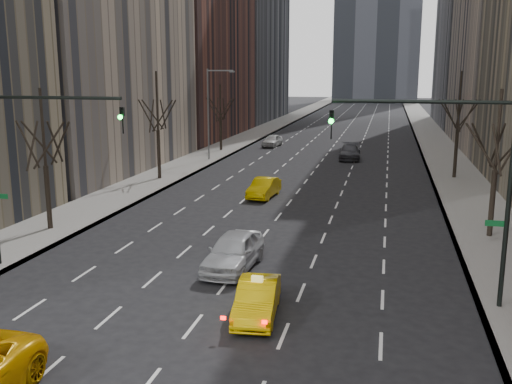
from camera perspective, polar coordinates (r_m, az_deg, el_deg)
The scene contains 15 objects.
sidewalk_left at distance 82.34m, azimuth -0.11°, elevation 5.81°, with size 4.50×320.00×0.15m, color slate.
sidewalk_right at distance 80.42m, azimuth 17.22°, elevation 5.13°, with size 4.50×320.00×0.15m, color slate.
tree_lw_b at distance 33.66m, azimuth -20.29°, elevation 2.47°, with size 3.36×3.50×7.82m.
tree_lw_c at distance 47.68m, azimuth -9.77°, elevation 5.99°, with size 3.36×3.50×8.74m.
tree_lw_d at distance 64.63m, azimuth -3.56°, elevation 7.22°, with size 3.36×3.50×7.36m.
tree_rw_b at distance 32.62m, azimuth 22.78°, elevation 2.00°, with size 3.36×3.50×7.82m.
tree_rw_c at distance 50.27m, azimuth 19.49°, elevation 5.78°, with size 3.36×3.50×8.74m.
traffic_mast_left at distance 26.90m, azimuth -22.34°, elevation 3.93°, with size 6.69×0.39×8.00m.
traffic_mast_right at distance 22.14m, azimuth 19.94°, elevation 2.58°, with size 6.69×0.39×8.00m.
streetlight_far at distance 57.47m, azimuth -4.47°, elevation 8.68°, with size 2.83×0.22×9.00m.
taxi_sedan at distance 21.22m, azimuth 0.12°, elevation -10.65°, with size 1.41×4.04×1.33m, color #E4B804.
silver_sedan_ahead at distance 26.01m, azimuth -2.27°, elevation -5.95°, with size 1.97×4.89×1.67m, color #ACAFB4.
far_taxi at distance 40.77m, azimuth 0.80°, elevation 0.42°, with size 1.46×4.19×1.38m, color #D8AF04.
far_suv_grey at distance 59.67m, azimuth 9.36°, elevation 3.98°, with size 2.10×5.16×1.50m, color #2E2F34.
far_car_white at distance 69.00m, azimuth 1.64°, elevation 5.17°, with size 1.72×4.27×1.45m, color silver.
Camera 1 is at (6.40, -9.73, 8.80)m, focal length 40.00 mm.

